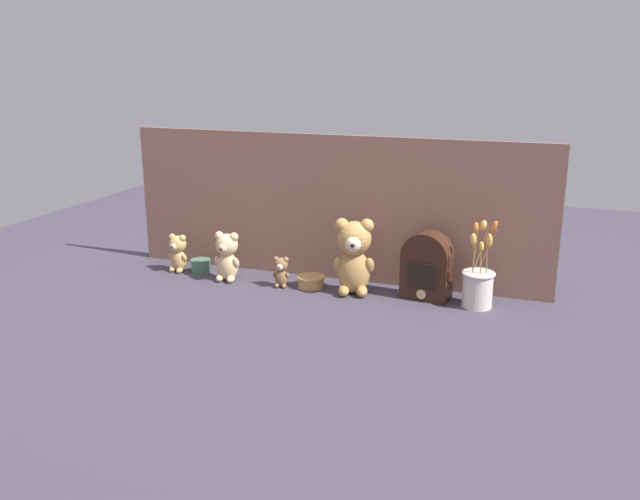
{
  "coord_description": "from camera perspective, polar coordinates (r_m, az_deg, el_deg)",
  "views": [
    {
      "loc": [
        0.88,
        -2.44,
        0.91
      ],
      "look_at": [
        0.0,
        0.02,
        0.16
      ],
      "focal_mm": 38.0,
      "sensor_mm": 36.0,
      "label": 1
    }
  ],
  "objects": [
    {
      "name": "ground_plane",
      "position": [
        2.75,
        -0.14,
        -3.36
      ],
      "size": [
        4.0,
        4.0,
        0.0
      ],
      "primitive_type": "plane",
      "color": "#3D3847"
    },
    {
      "name": "backdrop_wall",
      "position": [
        2.82,
        1.02,
        3.55
      ],
      "size": [
        1.81,
        0.02,
        0.61
      ],
      "color": "#845B4C",
      "rests_on": "ground"
    },
    {
      "name": "teddy_bear_large",
      "position": [
        2.66,
        2.87,
        -0.42
      ],
      "size": [
        0.17,
        0.15,
        0.31
      ],
      "color": "tan",
      "rests_on": "ground"
    },
    {
      "name": "teddy_bear_medium",
      "position": [
        2.86,
        -7.84,
        -0.45
      ],
      "size": [
        0.11,
        0.11,
        0.21
      ],
      "color": "#DBBC84",
      "rests_on": "ground"
    },
    {
      "name": "teddy_bear_small",
      "position": [
        3.02,
        -11.88,
        -0.17
      ],
      "size": [
        0.09,
        0.08,
        0.17
      ],
      "color": "tan",
      "rests_on": "ground"
    },
    {
      "name": "teddy_bear_tiny",
      "position": [
        2.77,
        -3.3,
        -1.79
      ],
      "size": [
        0.07,
        0.06,
        0.13
      ],
      "color": "olive",
      "rests_on": "ground"
    },
    {
      "name": "flower_vase",
      "position": [
        2.61,
        13.16,
        -2.84
      ],
      "size": [
        0.13,
        0.16,
        0.32
      ],
      "color": "silver",
      "rests_on": "ground"
    },
    {
      "name": "vintage_radio",
      "position": [
        2.65,
        8.98,
        -1.35
      ],
      "size": [
        0.2,
        0.12,
        0.27
      ],
      "color": "#381E14",
      "rests_on": "ground"
    },
    {
      "name": "decorative_tin_tall",
      "position": [
        2.77,
        -0.78,
        -2.68
      ],
      "size": [
        0.11,
        0.11,
        0.05
      ],
      "color": "tan",
      "rests_on": "ground"
    },
    {
      "name": "decorative_tin_short",
      "position": [
        3.0,
        -10.01,
        -1.33
      ],
      "size": [
        0.09,
        0.09,
        0.06
      ],
      "color": "#47705B",
      "rests_on": "ground"
    }
  ]
}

